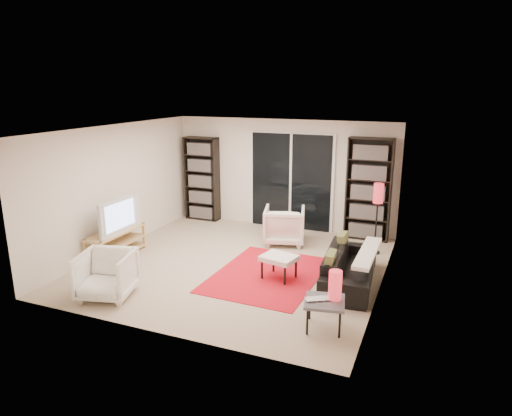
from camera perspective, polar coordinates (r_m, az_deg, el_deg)
The scene contains 20 objects.
floor at distance 8.23m, azimuth -2.42°, elevation -7.07°, with size 5.00×5.00×0.00m, color #C5AD94.
wall_back at distance 10.12m, azimuth 3.40°, elevation 4.25°, with size 5.00×0.02×2.40m, color white.
wall_front at distance 5.77m, azimuth -12.93°, elevation -4.57°, with size 5.00×0.02×2.40m, color white.
wall_left at distance 9.16m, azimuth -16.90°, elevation 2.45°, with size 0.02×5.00×2.40m, color white.
wall_right at distance 7.21m, azimuth 15.87°, elevation -0.81°, with size 0.02×5.00×2.40m, color white.
ceiling at distance 7.65m, azimuth -2.62°, elevation 9.81°, with size 5.00×5.00×0.02m, color white.
sliding_door at distance 10.06m, azimuth 4.40°, elevation 3.29°, with size 1.92×0.08×2.16m.
bookshelf_left at distance 10.79m, azimuth -6.77°, elevation 3.64°, with size 0.80×0.30×1.95m.
bookshelf_right at distance 9.56m, azimuth 13.90°, elevation 2.26°, with size 0.90×0.30×2.10m.
tv_stand at distance 8.90m, azimuth -17.04°, elevation -4.20°, with size 0.42×1.30×0.50m.
tv at distance 8.72m, azimuth -17.22°, elevation -0.80°, with size 1.09×0.14×0.63m, color black.
rug at distance 7.80m, azimuth 1.46°, elevation -8.31°, with size 1.68×2.27×0.01m, color red.
sofa at distance 7.55m, azimuth 11.62°, elevation -7.24°, with size 1.89×0.74×0.55m, color black.
armchair_back at distance 9.22m, azimuth 3.56°, elevation -2.17°, with size 0.79×0.81×0.74m, color white.
armchair_front at distance 7.27m, azimuth -18.22°, elevation -7.93°, with size 0.76×0.78×0.71m, color white.
ottoman at distance 7.54m, azimuth 2.91°, elevation -6.38°, with size 0.63×0.55×0.40m.
side_table at distance 6.13m, azimuth 8.58°, elevation -11.70°, with size 0.60×0.60×0.40m.
laptop at distance 6.06m, azimuth 7.92°, elevation -11.41°, with size 0.34×0.22×0.03m, color silver.
table_lamp at distance 6.09m, azimuth 9.87°, elevation -9.47°, with size 0.17×0.17×0.39m, color red.
floor_lamp at distance 8.75m, azimuth 14.99°, elevation 0.89°, with size 0.20×0.20×1.36m.
Camera 1 is at (3.19, -6.92, 3.11)m, focal length 32.00 mm.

